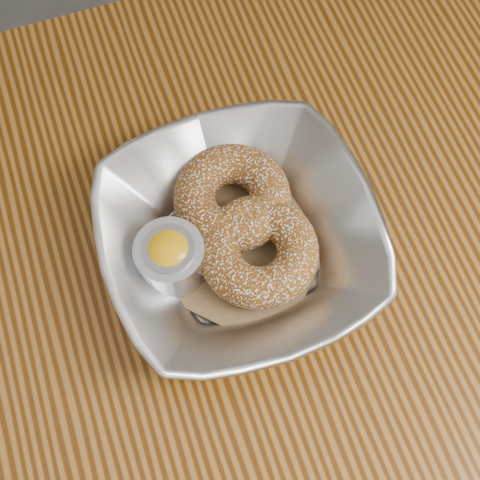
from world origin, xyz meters
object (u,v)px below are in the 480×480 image
object	(u,v)px
table	(224,361)
ramekin	(171,257)
donut_back	(232,197)
donut_front	(258,251)
serving_bowl	(240,240)

from	to	relation	value
table	ramekin	distance (m)	0.15
donut_back	donut_front	xyz separation A→B (m)	(0.00, -0.06, -0.00)
donut_front	ramekin	distance (m)	0.08
ramekin	serving_bowl	bearing A→B (deg)	-2.36
serving_bowl	donut_front	distance (m)	0.02
serving_bowl	donut_back	world-z (taller)	serving_bowl
table	donut_back	xyz separation A→B (m)	(0.05, 0.11, 0.13)
donut_back	ramekin	xyz separation A→B (m)	(-0.07, -0.04, 0.01)
table	donut_front	bearing A→B (deg)	44.95
donut_front	ramekin	size ratio (longest dim) A/B	1.75
serving_bowl	ramekin	distance (m)	0.06
donut_back	donut_front	bearing A→B (deg)	-85.48
table	serving_bowl	distance (m)	0.15
donut_front	donut_back	bearing A→B (deg)	94.52
serving_bowl	ramekin	size ratio (longest dim) A/B	4.00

